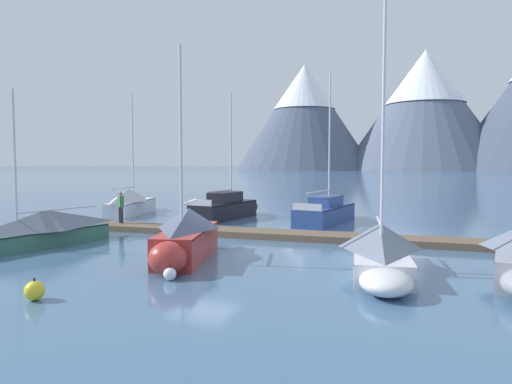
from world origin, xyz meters
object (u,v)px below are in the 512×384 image
object	(u,v)px
sailboat_mid_dock_port	(228,208)
mooring_buoy_channel_marker	(170,274)
sailboat_second_berth	(36,230)
sailboat_nearest_berth	(132,202)
sailboat_outer_slip	(381,251)
person_on_dock	(121,205)
sailboat_far_berth	(328,211)
mooring_buoy_inner_mooring	(35,291)
sailboat_mid_dock_starboard	(186,236)

from	to	relation	value
sailboat_mid_dock_port	mooring_buoy_channel_marker	bearing A→B (deg)	-72.35
sailboat_second_berth	mooring_buoy_channel_marker	distance (m)	8.55
sailboat_nearest_berth	sailboat_outer_slip	world-z (taller)	sailboat_outer_slip
sailboat_outer_slip	person_on_dock	xyz separation A→B (m)	(-13.98, 5.34, 0.54)
sailboat_second_berth	mooring_buoy_channel_marker	world-z (taller)	sailboat_second_berth
sailboat_outer_slip	mooring_buoy_channel_marker	bearing A→B (deg)	-151.09
mooring_buoy_channel_marker	sailboat_outer_slip	bearing A→B (deg)	28.91
sailboat_nearest_berth	sailboat_far_berth	xyz separation A→B (m)	(13.45, 0.44, -0.20)
sailboat_mid_dock_port	sailboat_far_berth	xyz separation A→B (m)	(6.38, 0.24, -0.03)
mooring_buoy_channel_marker	mooring_buoy_inner_mooring	distance (m)	3.69
sailboat_mid_dock_starboard	sailboat_nearest_berth	bearing A→B (deg)	132.36
sailboat_mid_dock_starboard	mooring_buoy_inner_mooring	world-z (taller)	sailboat_mid_dock_starboard
sailboat_nearest_berth	sailboat_mid_dock_port	bearing A→B (deg)	1.62
sailboat_mid_dock_port	sailboat_nearest_berth	bearing A→B (deg)	-178.38
sailboat_second_berth	sailboat_outer_slip	size ratio (longest dim) A/B	0.82
sailboat_outer_slip	sailboat_second_berth	bearing A→B (deg)	-178.14
sailboat_far_berth	mooring_buoy_inner_mooring	bearing A→B (deg)	-102.06
sailboat_far_berth	mooring_buoy_channel_marker	world-z (taller)	sailboat_far_berth
sailboat_second_berth	sailboat_mid_dock_starboard	size ratio (longest dim) A/B	0.96
sailboat_far_berth	mooring_buoy_inner_mooring	size ratio (longest dim) A/B	14.89
sailboat_second_berth	mooring_buoy_channel_marker	bearing A→B (deg)	-18.89
sailboat_second_berth	person_on_dock	xyz separation A→B (m)	(-0.09, 5.79, 0.53)
sailboat_mid_dock_port	mooring_buoy_channel_marker	xyz separation A→B (m)	(4.72, -14.84, -0.48)
person_on_dock	mooring_buoy_inner_mooring	xyz separation A→B (m)	(5.96, -11.52, -1.01)
sailboat_mid_dock_starboard	mooring_buoy_channel_marker	world-z (taller)	sailboat_mid_dock_starboard
sailboat_nearest_berth	mooring_buoy_channel_marker	distance (m)	18.81
sailboat_nearest_berth	mooring_buoy_inner_mooring	xyz separation A→B (m)	(9.59, -17.60, -0.59)
sailboat_nearest_berth	person_on_dock	bearing A→B (deg)	-59.16
sailboat_nearest_berth	sailboat_mid_dock_starboard	bearing A→B (deg)	-47.64
sailboat_mid_dock_port	sailboat_mid_dock_starboard	size ratio (longest dim) A/B	1.05
sailboat_second_berth	sailboat_far_berth	xyz separation A→B (m)	(9.73, 12.32, -0.08)
mooring_buoy_inner_mooring	sailboat_second_berth	bearing A→B (deg)	135.73
sailboat_second_berth	person_on_dock	world-z (taller)	sailboat_second_berth
sailboat_nearest_berth	sailboat_outer_slip	distance (m)	20.99
sailboat_mid_dock_port	sailboat_outer_slip	world-z (taller)	sailboat_outer_slip
sailboat_far_berth	mooring_buoy_channel_marker	xyz separation A→B (m)	(-1.66, -15.08, -0.45)
sailboat_mid_dock_port	mooring_buoy_inner_mooring	bearing A→B (deg)	-81.94
sailboat_mid_dock_starboard	sailboat_far_berth	distance (m)	12.55
sailboat_far_berth	sailboat_outer_slip	xyz separation A→B (m)	(4.16, -11.87, 0.08)
sailboat_nearest_berth	mooring_buoy_channel_marker	world-z (taller)	sailboat_nearest_berth
sailboat_mid_dock_starboard	mooring_buoy_channel_marker	xyz separation A→B (m)	(1.02, -2.82, -0.69)
mooring_buoy_channel_marker	sailboat_far_berth	bearing A→B (deg)	83.73
sailboat_mid_dock_port	mooring_buoy_inner_mooring	distance (m)	17.99
sailboat_second_berth	mooring_buoy_channel_marker	xyz separation A→B (m)	(8.07, -2.76, -0.53)
sailboat_mid_dock_starboard	sailboat_outer_slip	xyz separation A→B (m)	(6.84, 0.39, -0.16)
sailboat_outer_slip	sailboat_mid_dock_port	bearing A→B (deg)	132.20
sailboat_far_berth	mooring_buoy_inner_mooring	distance (m)	18.46
sailboat_second_berth	sailboat_far_berth	world-z (taller)	sailboat_far_berth
sailboat_second_berth	sailboat_mid_dock_port	size ratio (longest dim) A/B	0.91
sailboat_far_berth	mooring_buoy_channel_marker	bearing A→B (deg)	-96.27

